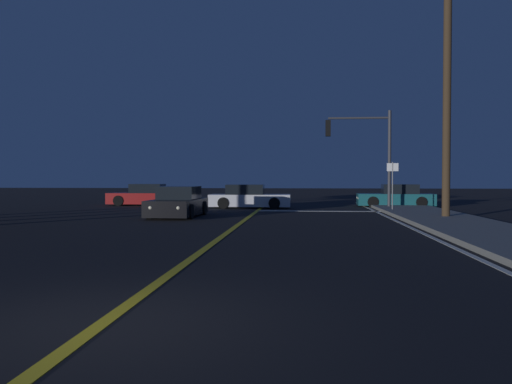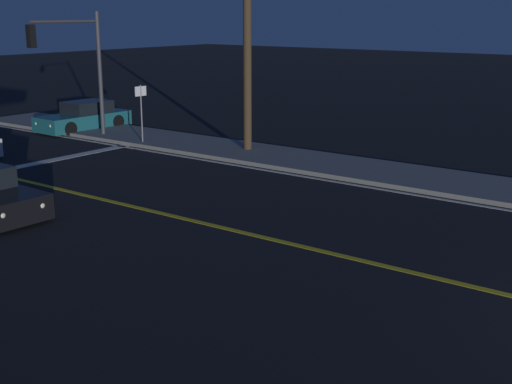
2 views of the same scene
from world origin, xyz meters
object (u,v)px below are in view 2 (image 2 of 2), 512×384
car_parked_curb_teal (84,118)px  traffic_signal_near_right (75,56)px  street_sign_corner (141,105)px  utility_pole_right (247,5)px

car_parked_curb_teal → traffic_signal_near_right: size_ratio=0.83×
car_parked_curb_teal → street_sign_corner: bearing=170.1°
utility_pole_right → street_sign_corner: utility_pole_right is taller
utility_pole_right → street_sign_corner: (-1.40, 4.48, -3.97)m
utility_pole_right → street_sign_corner: size_ratio=4.37×
car_parked_curb_teal → street_sign_corner: size_ratio=1.80×
car_parked_curb_teal → utility_pole_right: 10.76m
street_sign_corner → traffic_signal_near_right: bearing=109.7°
traffic_signal_near_right → street_sign_corner: traffic_signal_near_right is taller
car_parked_curb_teal → street_sign_corner: (-1.08, -5.01, 1.10)m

